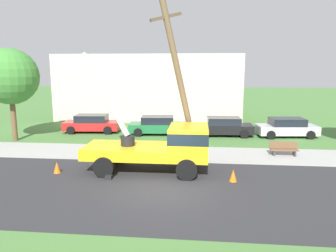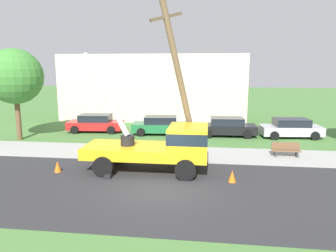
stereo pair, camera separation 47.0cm
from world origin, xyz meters
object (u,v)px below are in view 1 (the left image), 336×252
roadside_tree_far (10,77)px  park_bench (284,149)px  utility_truck (163,144)px  traffic_cone_curbside (188,159)px  leaning_utility_pole (180,81)px  traffic_cone_ahead (233,176)px  traffic_cone_behind (57,167)px  parked_sedan_red (92,123)px  parked_sedan_silver (287,127)px  parked_sedan_green (158,125)px  parked_sedan_black (223,126)px

roadside_tree_far → park_bench: bearing=-7.9°
utility_truck → traffic_cone_curbside: size_ratio=12.09×
leaning_utility_pole → traffic_cone_ahead: (2.65, -2.54, -4.22)m
traffic_cone_behind → leaning_utility_pole: bearing=19.9°
traffic_cone_ahead → parked_sedan_red: bearing=134.3°
parked_sedan_silver → park_bench: (-1.63, -5.79, -0.25)m
parked_sedan_green → leaning_utility_pole: bearing=-74.0°
traffic_cone_ahead → leaning_utility_pole: bearing=136.3°
leaning_utility_pole → roadside_tree_far: size_ratio=1.35×
utility_truck → park_bench: bearing=26.0°
leaning_utility_pole → parked_sedan_red: bearing=133.7°
roadside_tree_far → utility_truck: bearing=-27.1°
parked_sedan_red → park_bench: parked_sedan_red is taller
parked_sedan_black → traffic_cone_curbside: bearing=-107.9°
traffic_cone_curbside → parked_sedan_red: size_ratio=0.12×
parked_sedan_green → parked_sedan_black: 5.10m
utility_truck → traffic_cone_behind: 5.41m
utility_truck → parked_sedan_green: (-1.44, 9.02, -0.70)m
parked_sedan_black → parked_sedan_silver: bearing=0.9°
traffic_cone_behind → parked_sedan_black: bearing=47.8°
traffic_cone_behind → parked_sedan_silver: bearing=36.0°
utility_truck → parked_sedan_red: bearing=126.3°
utility_truck → roadside_tree_far: bearing=152.9°
parked_sedan_red → parked_sedan_silver: same height
traffic_cone_curbside → roadside_tree_far: (-12.54, 4.39, 4.26)m
traffic_cone_behind → parked_sedan_black: size_ratio=0.12×
parked_sedan_red → parked_sedan_green: bearing=-3.2°
roadside_tree_far → parked_sedan_silver: bearing=9.4°
traffic_cone_curbside → roadside_tree_far: size_ratio=0.09×
traffic_cone_ahead → traffic_cone_behind: size_ratio=1.00×
park_bench → parked_sedan_silver: bearing=74.3°
leaning_utility_pole → parked_sedan_silver: leaning_utility_pole is taller
parked_sedan_red → parked_sedan_green: size_ratio=1.00×
traffic_cone_curbside → parked_sedan_green: parked_sedan_green is taller
parked_sedan_black → traffic_cone_behind: bearing=-132.2°
roadside_tree_far → traffic_cone_behind: bearing=-47.3°
utility_truck → parked_sedan_silver: size_ratio=1.49×
park_bench → leaning_utility_pole: bearing=-162.1°
traffic_cone_ahead → traffic_cone_behind: 8.65m
traffic_cone_ahead → parked_sedan_green: 11.31m
parked_sedan_red → parked_sedan_black: same height
park_bench → roadside_tree_far: roadside_tree_far is taller
traffic_cone_behind → parked_sedan_green: parked_sedan_green is taller
utility_truck → parked_sedan_black: utility_truck is taller
traffic_cone_curbside → utility_truck: bearing=-130.4°
parked_sedan_silver → park_bench: 6.02m
parked_sedan_red → parked_sedan_black: size_ratio=1.01×
utility_truck → leaning_utility_pole: size_ratio=0.77×
traffic_cone_ahead → parked_sedan_green: parked_sedan_green is taller
parked_sedan_silver → roadside_tree_far: roadside_tree_far is taller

